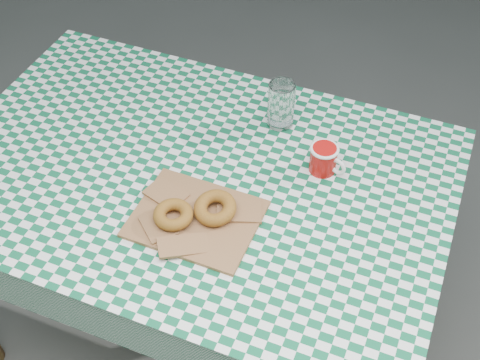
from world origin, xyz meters
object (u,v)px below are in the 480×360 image
table (200,259)px  drinking_glass (281,105)px  paper_bag (196,218)px  coffee_mug (323,159)px

table → drinking_glass: 0.54m
table → paper_bag: paper_bag is taller
table → coffee_mug: (0.31, 0.13, 0.42)m
table → paper_bag: (0.07, -0.14, 0.39)m
paper_bag → drinking_glass: drinking_glass is taller
table → coffee_mug: size_ratio=9.37×
table → coffee_mug: 0.54m
table → coffee_mug: coffee_mug is taller
drinking_glass → table: bearing=-119.1°
paper_bag → drinking_glass: bearing=79.4°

